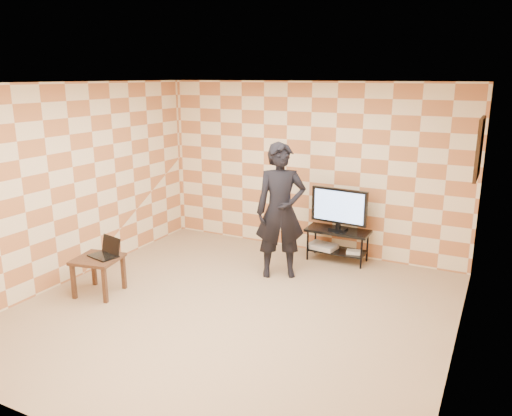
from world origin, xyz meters
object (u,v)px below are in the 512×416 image
object	(u,v)px
person	(281,211)
side_table	(98,264)
tv	(339,207)
tv_stand	(338,238)

from	to	relation	value
person	side_table	bearing A→B (deg)	-167.85
tv	person	world-z (taller)	person
tv	side_table	size ratio (longest dim) A/B	1.39
tv_stand	person	world-z (taller)	person
tv_stand	side_table	world-z (taller)	same
side_table	person	xyz separation A→B (m)	(1.85, 1.64, 0.54)
tv_stand	side_table	xyz separation A→B (m)	(-2.41, -2.57, 0.05)
tv_stand	side_table	distance (m)	3.52
tv	person	size ratio (longest dim) A/B	0.46
side_table	person	distance (m)	2.54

